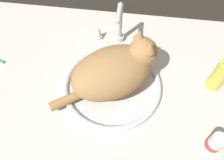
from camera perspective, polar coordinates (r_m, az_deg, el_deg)
name	(u,v)px	position (r cm, az deg, el deg)	size (l,w,h in cm)	color
countertop	(106,77)	(82.85, -1.63, 0.79)	(122.79, 73.79, 3.00)	silver
sink_basin	(112,84)	(78.16, 0.00, -1.20)	(37.00, 37.00, 2.20)	white
faucet	(119,29)	(87.32, 2.04, 13.87)	(21.15, 11.16, 19.29)	silver
cat	(117,69)	(71.46, 1.44, 3.02)	(37.70, 32.78, 18.40)	tan
soap_pump_bottle	(220,75)	(82.05, 27.38, 1.19)	(5.32, 5.32, 18.79)	#E5DB4C
pill_bottle	(215,143)	(73.58, 26.29, -15.26)	(4.66, 4.66, 7.98)	white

